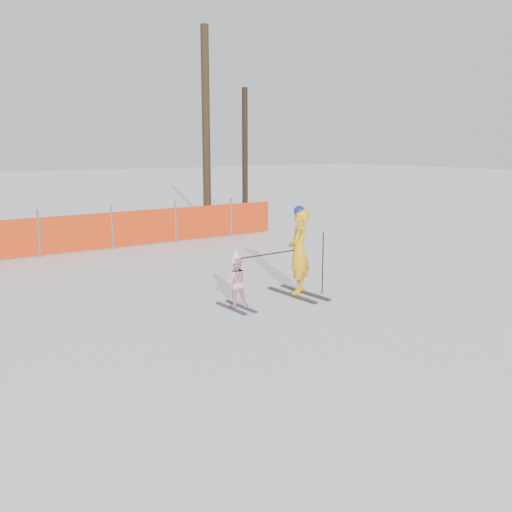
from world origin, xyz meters
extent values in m
plane|color=white|center=(0.00, 0.00, 0.00)|extent=(120.00, 120.00, 0.00)
cube|color=black|center=(1.18, 0.94, 0.02)|extent=(0.09, 1.43, 0.04)
cube|color=black|center=(1.52, 0.94, 0.02)|extent=(0.09, 1.43, 0.04)
imported|color=#FFB215|center=(1.35, 0.94, 0.88)|extent=(0.73, 0.70, 1.68)
sphere|color=navy|center=(1.35, 0.94, 1.65)|extent=(0.22, 0.22, 0.22)
cube|color=black|center=(-0.28, 0.87, 0.01)|extent=(0.09, 0.93, 0.03)
cube|color=black|center=(-0.06, 0.87, 0.01)|extent=(0.09, 0.93, 0.03)
imported|color=#FFA6C6|center=(-0.17, 0.87, 0.48)|extent=(0.55, 0.52, 0.91)
cone|color=white|center=(-0.17, 0.87, 0.97)|extent=(0.19, 0.19, 0.24)
cylinder|color=black|center=(1.80, 0.74, 0.61)|extent=(0.02, 0.02, 1.22)
cylinder|color=black|center=(0.59, 0.91, 0.90)|extent=(1.27, 0.08, 0.02)
cylinder|color=#595960|center=(-1.69, 7.85, 0.62)|extent=(0.06, 0.06, 1.25)
cylinder|color=#595960|center=(0.31, 7.85, 0.62)|extent=(0.06, 0.06, 1.25)
cylinder|color=#595960|center=(2.31, 7.85, 0.62)|extent=(0.06, 0.06, 1.25)
cylinder|color=#595960|center=(4.31, 7.85, 0.62)|extent=(0.06, 0.06, 1.25)
cylinder|color=#302515|center=(5.35, 11.06, 3.56)|extent=(0.30, 0.30, 7.12)
cylinder|color=black|center=(6.45, 10.15, 2.47)|extent=(0.21, 0.21, 4.95)
camera|label=1|loc=(-5.68, -7.39, 2.89)|focal=40.00mm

